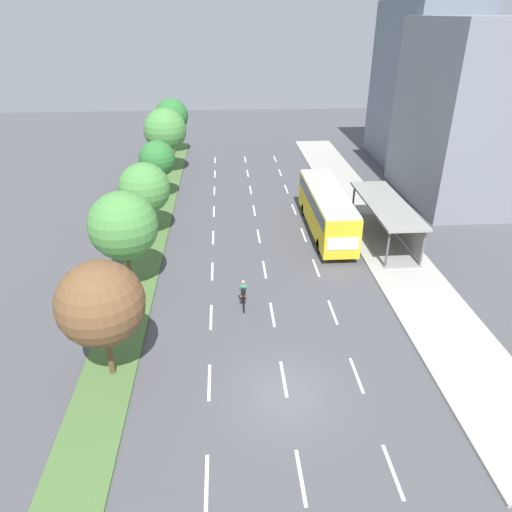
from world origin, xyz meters
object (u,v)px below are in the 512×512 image
(bus, at_px, (326,207))
(cyclist, at_px, (243,295))
(median_tree_fourth, at_px, (157,159))
(bus_shelter, at_px, (388,217))
(median_tree_farthest, at_px, (172,116))
(median_tree_third, at_px, (144,189))
(median_tree_fifth, at_px, (165,130))
(median_tree_nearest, at_px, (101,304))
(median_tree_second, at_px, (123,226))

(bus, xyz_separation_m, cyclist, (-6.86, -10.21, -1.28))
(median_tree_fourth, bearing_deg, bus_shelter, -28.90)
(median_tree_farthest, bearing_deg, median_tree_third, -89.93)
(cyclist, bearing_deg, median_tree_third, 123.28)
(median_tree_farthest, bearing_deg, median_tree_fifth, -89.86)
(median_tree_nearest, distance_m, median_tree_second, 7.89)
(bus_shelter, distance_m, cyclist, 13.95)
(bus, relative_size, median_tree_nearest, 1.93)
(median_tree_second, distance_m, median_tree_farthest, 31.48)
(bus_shelter, bearing_deg, median_tree_farthest, 125.02)
(median_tree_nearest, relative_size, median_tree_fourth, 1.10)
(cyclist, xyz_separation_m, median_tree_farthest, (-6.82, 33.96, 3.78))
(cyclist, height_order, median_tree_third, median_tree_third)
(median_tree_nearest, bearing_deg, median_tree_farthest, 90.48)
(cyclist, xyz_separation_m, median_tree_second, (-6.87, 2.47, 3.51))
(cyclist, bearing_deg, median_tree_nearest, -140.23)
(bus_shelter, height_order, median_tree_fourth, median_tree_fourth)
(cyclist, relative_size, median_tree_second, 0.29)
(bus_shelter, height_order, median_tree_fifth, median_tree_fifth)
(median_tree_nearest, xyz_separation_m, median_tree_second, (-0.39, 7.87, 0.30))
(cyclist, relative_size, median_tree_third, 0.32)
(cyclist, distance_m, median_tree_farthest, 34.84)
(median_tree_second, height_order, median_tree_third, median_tree_second)
(median_tree_farthest, bearing_deg, median_tree_second, -90.10)
(bus_shelter, distance_m, median_tree_fourth, 20.53)
(median_tree_fourth, distance_m, median_tree_fifth, 7.91)
(median_tree_fourth, bearing_deg, median_tree_fifth, 90.30)
(bus, relative_size, median_tree_third, 2.01)
(median_tree_farthest, bearing_deg, median_tree_nearest, -89.52)
(median_tree_third, relative_size, median_tree_fifth, 0.84)
(cyclist, height_order, median_tree_nearest, median_tree_nearest)
(cyclist, bearing_deg, median_tree_fifth, 104.61)
(bus, relative_size, median_tree_farthest, 1.77)
(bus_shelter, height_order, median_tree_second, median_tree_second)
(median_tree_third, xyz_separation_m, median_tree_fifth, (-0.01, 15.74, 0.80))
(cyclist, bearing_deg, bus_shelter, 36.82)
(median_tree_third, bearing_deg, median_tree_farthest, 90.07)
(median_tree_third, relative_size, median_tree_farthest, 0.88)
(cyclist, xyz_separation_m, median_tree_nearest, (-6.48, -5.40, 3.21))
(median_tree_fourth, distance_m, median_tree_farthest, 15.76)
(cyclist, relative_size, median_tree_farthest, 0.29)
(bus, height_order, cyclist, bus)
(cyclist, height_order, median_tree_farthest, median_tree_farthest)
(cyclist, distance_m, median_tree_fifth, 27.23)
(bus_shelter, xyz_separation_m, median_tree_fifth, (-17.94, 17.75, 2.76))
(cyclist, bearing_deg, median_tree_farthest, 101.35)
(bus_shelter, xyz_separation_m, cyclist, (-11.14, -8.34, -1.08))
(median_tree_fourth, height_order, median_tree_farthest, median_tree_farthest)
(median_tree_second, bearing_deg, cyclist, -19.80)
(median_tree_nearest, distance_m, median_tree_farthest, 39.36)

